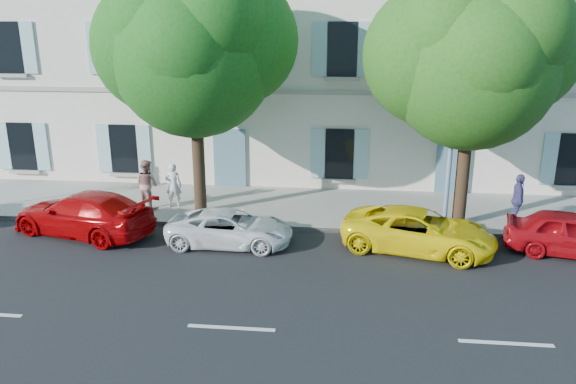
# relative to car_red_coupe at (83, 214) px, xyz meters

# --- Properties ---
(ground) EXTENTS (90.00, 90.00, 0.00)m
(ground) POSITION_rel_car_red_coupe_xyz_m (5.88, -1.24, -0.70)
(ground) COLOR black
(sidewalk) EXTENTS (36.00, 4.50, 0.15)m
(sidewalk) POSITION_rel_car_red_coupe_xyz_m (5.88, 3.21, -0.62)
(sidewalk) COLOR #A09E96
(sidewalk) RESTS_ON ground
(kerb) EXTENTS (36.00, 0.16, 0.16)m
(kerb) POSITION_rel_car_red_coupe_xyz_m (5.88, 1.04, -0.62)
(kerb) COLOR #9E998E
(kerb) RESTS_ON ground
(building) EXTENTS (28.00, 7.00, 12.00)m
(building) POSITION_rel_car_red_coupe_xyz_m (5.88, 8.96, 5.30)
(building) COLOR silver
(building) RESTS_ON ground
(car_red_coupe) EXTENTS (5.15, 3.21, 1.39)m
(car_red_coupe) POSITION_rel_car_red_coupe_xyz_m (0.00, 0.00, 0.00)
(car_red_coupe) COLOR #A70407
(car_red_coupe) RESTS_ON ground
(car_white_coupe) EXTENTS (3.87, 1.82, 1.07)m
(car_white_coupe) POSITION_rel_car_red_coupe_xyz_m (4.86, -0.38, -0.16)
(car_white_coupe) COLOR white
(car_white_coupe) RESTS_ON ground
(car_yellow_supercar) EXTENTS (4.89, 3.12, 1.25)m
(car_yellow_supercar) POSITION_rel_car_red_coupe_xyz_m (10.57, -0.24, -0.07)
(car_yellow_supercar) COLOR yellow
(car_yellow_supercar) RESTS_ON ground
(car_red_hatchback) EXTENTS (4.13, 2.46, 1.32)m
(car_red_hatchback) POSITION_rel_car_red_coupe_xyz_m (15.07, -0.14, -0.04)
(car_red_hatchback) COLOR #A30A10
(car_red_hatchback) RESTS_ON ground
(tree_left) EXTENTS (5.39, 5.39, 8.35)m
(tree_left) POSITION_rel_car_red_coupe_xyz_m (3.28, 2.16, 4.83)
(tree_left) COLOR #3A2819
(tree_left) RESTS_ON sidewalk
(tree_right) EXTENTS (5.21, 5.21, 8.03)m
(tree_right) POSITION_rel_car_red_coupe_xyz_m (12.12, 1.82, 4.60)
(tree_right) COLOR #3A2819
(tree_right) RESTS_ON sidewalk
(street_lamp) EXTENTS (0.33, 1.62, 7.56)m
(street_lamp) POSITION_rel_car_red_coupe_xyz_m (11.64, 1.47, 3.74)
(street_lamp) COLOR #7293BF
(street_lamp) RESTS_ON sidewalk
(pedestrian_a) EXTENTS (0.61, 0.42, 1.60)m
(pedestrian_a) POSITION_rel_car_red_coupe_xyz_m (2.18, 2.63, 0.25)
(pedestrian_a) COLOR silver
(pedestrian_a) RESTS_ON sidewalk
(pedestrian_b) EXTENTS (1.08, 0.99, 1.79)m
(pedestrian_b) POSITION_rel_car_red_coupe_xyz_m (1.31, 2.32, 0.35)
(pedestrian_b) COLOR tan
(pedestrian_b) RESTS_ON sidewalk
(pedestrian_c) EXTENTS (0.53, 1.05, 1.72)m
(pedestrian_c) POSITION_rel_car_red_coupe_xyz_m (14.00, 1.98, 0.31)
(pedestrian_c) COLOR #484681
(pedestrian_c) RESTS_ON sidewalk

